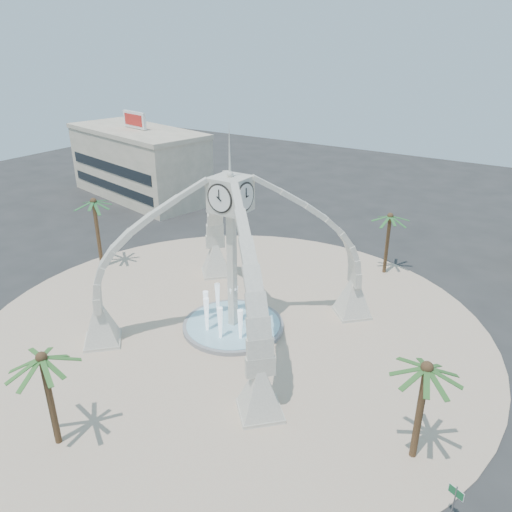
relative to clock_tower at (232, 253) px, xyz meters
The scene contains 10 objects.
ground 6.49m from the clock_tower, 90.00° to the left, with size 140.00×140.00×0.00m, color #282828.
plaza 6.46m from the clock_tower, 90.00° to the left, with size 40.00×40.00×0.06m, color #C1AB8F.
clock_tower is the anchor object (origin of this frame).
fountain 6.20m from the clock_tower, 90.00° to the left, with size 8.00×8.00×3.62m.
building_nw 38.87m from the clock_tower, 145.49° to the left, with size 23.75×13.73×11.90m.
palm_east 16.86m from the clock_tower, 18.57° to the right, with size 4.21×4.21×6.70m.
palm_west 17.74m from the clock_tower, behind, with size 4.93×4.93×7.68m.
palm_north 17.62m from the clock_tower, 68.33° to the left, with size 4.52×4.52×6.56m.
palm_south 15.47m from the clock_tower, 94.67° to the right, with size 4.57×4.57×6.56m.
street_sign 21.09m from the clock_tower, 24.20° to the right, with size 0.77×0.33×2.25m.
Camera 1 is at (20.05, -27.48, 21.26)m, focal length 35.00 mm.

